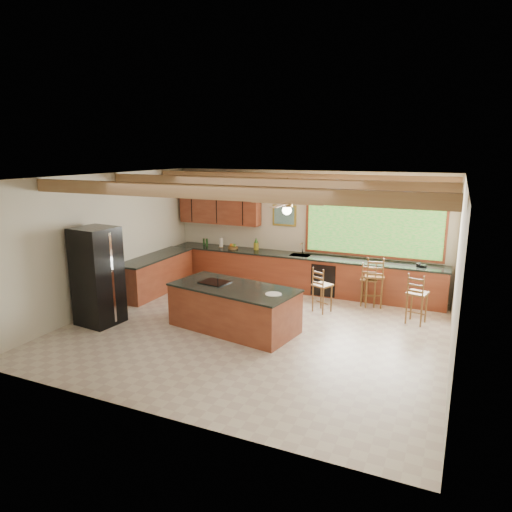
% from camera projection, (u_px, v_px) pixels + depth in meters
% --- Properties ---
extents(ground, '(7.20, 7.20, 0.00)m').
position_uv_depth(ground, '(253.00, 330.00, 9.05)').
color(ground, beige).
rests_on(ground, ground).
extents(room_shell, '(7.27, 6.54, 3.02)m').
position_uv_depth(room_shell, '(258.00, 215.00, 9.20)').
color(room_shell, beige).
rests_on(room_shell, ground).
extents(counter_run, '(7.12, 3.10, 1.25)m').
position_uv_depth(counter_run, '(264.00, 273.00, 11.52)').
color(counter_run, brown).
rests_on(counter_run, ground).
extents(island, '(2.68, 1.60, 0.90)m').
position_uv_depth(island, '(234.00, 308.00, 9.05)').
color(island, brown).
rests_on(island, ground).
extents(refrigerator, '(0.85, 0.83, 2.00)m').
position_uv_depth(refrigerator, '(97.00, 276.00, 9.23)').
color(refrigerator, black).
rests_on(refrigerator, ground).
extents(bar_stool_a, '(0.48, 0.48, 1.01)m').
position_uv_depth(bar_stool_a, '(322.00, 286.00, 9.92)').
color(bar_stool_a, brown).
rests_on(bar_stool_a, ground).
extents(bar_stool_b, '(0.51, 0.51, 1.17)m').
position_uv_depth(bar_stool_b, '(374.00, 277.00, 10.27)').
color(bar_stool_b, brown).
rests_on(bar_stool_b, ground).
extents(bar_stool_c, '(0.46, 0.46, 1.07)m').
position_uv_depth(bar_stool_c, '(417.00, 294.00, 9.24)').
color(bar_stool_c, brown).
rests_on(bar_stool_c, ground).
extents(bar_stool_d, '(0.41, 0.41, 1.03)m').
position_uv_depth(bar_stool_d, '(369.00, 280.00, 10.34)').
color(bar_stool_d, brown).
rests_on(bar_stool_d, ground).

